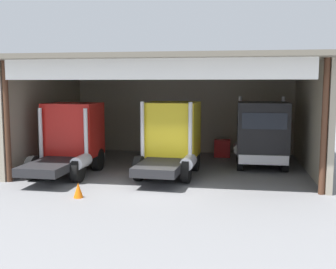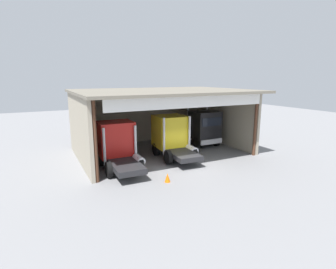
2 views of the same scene
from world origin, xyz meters
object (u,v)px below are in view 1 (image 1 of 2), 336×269
Objects in this scene: truck_black_center_right_bay at (262,134)px; oil_drum at (221,149)px; truck_yellow_yard_outside at (171,137)px; tool_cart at (222,148)px; truck_red_center_bay at (71,138)px; traffic_cone at (78,190)px.

truck_black_center_right_bay reaches higher than oil_drum.
truck_black_center_right_bay reaches higher than truck_yellow_yard_outside.
truck_yellow_yard_outside is 5.46m from tool_cart.
truck_red_center_bay is 8.98m from oil_drum.
oil_drum is at bearing -57.69° from truck_black_center_right_bay.
truck_red_center_bay is 5.85× the size of oil_drum.
oil_drum is (-2.07, 3.24, -1.30)m from truck_black_center_right_bay.
truck_yellow_yard_outside is (4.65, 0.64, 0.07)m from truck_red_center_bay.
tool_cart reaches higher than oil_drum.
truck_black_center_right_bay is (8.87, 2.48, 0.06)m from truck_red_center_bay.
tool_cart is at bearing 68.46° from truck_yellow_yard_outside.
tool_cart is at bearing -56.44° from truck_black_center_right_bay.
truck_yellow_yard_outside is 6.03× the size of oil_drum.
truck_yellow_yard_outside reaches higher than traffic_cone.
truck_red_center_bay reaches higher than oil_drum.
truck_black_center_right_bay is at bearing 26.87° from truck_yellow_yard_outside.
truck_black_center_right_bay is at bearing -57.44° from oil_drum.
truck_yellow_yard_outside reaches higher than tool_cart.
truck_yellow_yard_outside is at bearing 59.44° from traffic_cone.
traffic_cone is at bearing -117.68° from tool_cart.
truck_yellow_yard_outside is at bearing 9.13° from truck_red_center_bay.
oil_drum is 0.88× the size of tool_cart.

